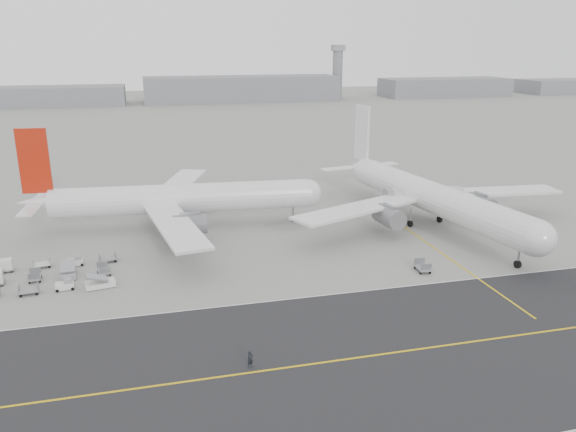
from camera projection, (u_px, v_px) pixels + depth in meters
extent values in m
plane|color=gray|center=(271.00, 294.00, 75.71)|extent=(700.00, 700.00, 0.00)
cube|color=#262628|center=(353.00, 359.00, 60.20)|extent=(220.00, 32.00, 0.02)
cube|color=gold|center=(353.00, 358.00, 60.19)|extent=(220.00, 0.30, 0.01)
cube|color=silver|center=(311.00, 297.00, 74.83)|extent=(220.00, 0.25, 0.01)
cube|color=gold|center=(452.00, 260.00, 87.33)|extent=(0.30, 40.00, 0.01)
cylinder|color=gray|center=(337.00, 74.00, 340.37)|extent=(6.00, 6.00, 28.00)
cube|color=gray|center=(338.00, 48.00, 335.79)|extent=(7.00, 7.00, 3.50)
cylinder|color=white|center=(183.00, 198.00, 101.81)|extent=(46.36, 9.04, 5.28)
sphere|color=white|center=(308.00, 193.00, 105.42)|extent=(5.18, 5.18, 5.18)
cone|color=white|center=(43.00, 202.00, 97.92)|extent=(9.35, 5.47, 4.75)
cube|color=#AC1D0B|center=(34.00, 161.00, 95.67)|extent=(5.08, 0.91, 11.24)
cube|color=white|center=(31.00, 209.00, 93.38)|extent=(3.21, 8.61, 0.25)
cube|color=white|center=(44.00, 195.00, 102.12)|extent=(3.21, 8.61, 0.25)
cube|color=white|center=(175.00, 226.00, 88.73)|extent=(9.63, 25.86, 0.45)
cube|color=white|center=(179.00, 184.00, 114.94)|extent=(13.43, 25.75, 0.45)
cylinder|color=slate|center=(190.00, 224.00, 93.57)|extent=(5.87, 3.72, 3.27)
cylinder|color=slate|center=(190.00, 195.00, 111.58)|extent=(5.87, 3.72, 3.27)
cylinder|color=black|center=(293.00, 219.00, 106.43)|extent=(1.03, 0.58, 1.00)
cylinder|color=black|center=(175.00, 230.00, 100.02)|extent=(1.03, 0.58, 1.00)
cylinder|color=black|center=(176.00, 219.00, 105.99)|extent=(1.03, 0.58, 1.00)
cylinder|color=gray|center=(293.00, 212.00, 106.02)|extent=(0.36, 0.36, 2.77)
cylinder|color=white|center=(433.00, 198.00, 101.36)|extent=(12.97, 48.46, 5.52)
sphere|color=white|center=(537.00, 238.00, 80.19)|extent=(5.41, 5.41, 5.41)
cone|color=white|center=(362.00, 168.00, 123.44)|extent=(6.38, 10.06, 4.97)
cube|color=white|center=(362.00, 133.00, 121.70)|extent=(1.32, 5.30, 11.75)
cube|color=white|center=(341.00, 168.00, 122.36)|extent=(9.12, 3.99, 0.25)
cube|color=white|center=(379.00, 165.00, 125.99)|extent=(9.12, 3.99, 0.25)
cube|color=white|center=(359.00, 208.00, 97.15)|extent=(26.64, 15.73, 0.45)
cube|color=white|center=(491.00, 192.00, 108.04)|extent=(26.86, 8.17, 0.45)
cylinder|color=slate|center=(389.00, 217.00, 97.20)|extent=(4.30, 6.34, 3.42)
cylinder|color=slate|center=(480.00, 204.00, 104.68)|extent=(4.30, 6.34, 3.42)
cylinder|color=black|center=(518.00, 264.00, 84.27)|extent=(0.68, 1.26, 1.20)
cylinder|color=black|center=(410.00, 224.00, 103.16)|extent=(0.68, 1.26, 1.20)
cylinder|color=black|center=(440.00, 219.00, 105.65)|extent=(0.68, 1.26, 1.20)
cylinder|color=gray|center=(519.00, 255.00, 83.84)|extent=(0.36, 0.36, 2.90)
cylinder|color=gray|center=(457.00, 207.00, 108.91)|extent=(1.58, 1.58, 3.94)
cube|color=gray|center=(456.00, 215.00, 109.39)|extent=(2.81, 2.81, 0.69)
cube|color=silver|center=(424.00, 195.00, 107.20)|extent=(14.98, 4.23, 2.56)
cube|color=gray|center=(388.00, 197.00, 106.22)|extent=(1.49, 3.26, 2.96)
cylinder|color=black|center=(459.00, 213.00, 110.58)|extent=(0.35, 0.62, 0.59)
imported|color=black|center=(250.00, 359.00, 58.30)|extent=(0.82, 0.69, 1.92)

